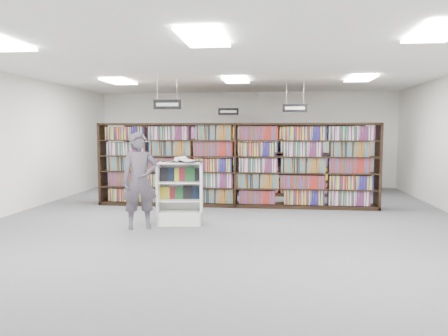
# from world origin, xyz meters

# --- Properties ---
(floor) EXTENTS (12.00, 12.00, 0.00)m
(floor) POSITION_xyz_m (0.00, 0.00, 0.00)
(floor) COLOR #4D4D52
(floor) RESTS_ON ground
(ceiling) EXTENTS (10.00, 12.00, 0.10)m
(ceiling) POSITION_xyz_m (0.00, 0.00, 3.20)
(ceiling) COLOR white
(ceiling) RESTS_ON wall_back
(wall_back) EXTENTS (10.00, 0.10, 3.20)m
(wall_back) POSITION_xyz_m (0.00, 6.00, 1.60)
(wall_back) COLOR white
(wall_back) RESTS_ON ground
(wall_front) EXTENTS (10.00, 0.10, 3.20)m
(wall_front) POSITION_xyz_m (0.00, -6.00, 1.60)
(wall_front) COLOR white
(wall_front) RESTS_ON ground
(wall_left) EXTENTS (0.10, 12.00, 3.20)m
(wall_left) POSITION_xyz_m (-5.00, 0.00, 1.60)
(wall_left) COLOR white
(wall_left) RESTS_ON ground
(bookshelf_row_near) EXTENTS (7.00, 0.60, 2.10)m
(bookshelf_row_near) POSITION_xyz_m (0.00, 2.00, 1.05)
(bookshelf_row_near) COLOR black
(bookshelf_row_near) RESTS_ON floor
(bookshelf_row_mid) EXTENTS (7.00, 0.60, 2.10)m
(bookshelf_row_mid) POSITION_xyz_m (0.00, 4.00, 1.05)
(bookshelf_row_mid) COLOR black
(bookshelf_row_mid) RESTS_ON floor
(bookshelf_row_far) EXTENTS (7.00, 0.60, 2.10)m
(bookshelf_row_far) POSITION_xyz_m (0.00, 5.70, 1.05)
(bookshelf_row_far) COLOR black
(bookshelf_row_far) RESTS_ON floor
(aisle_sign_left) EXTENTS (0.65, 0.02, 0.80)m
(aisle_sign_left) POSITION_xyz_m (-1.50, 1.00, 2.53)
(aisle_sign_left) COLOR #B2B2B7
(aisle_sign_left) RESTS_ON ceiling
(aisle_sign_right) EXTENTS (0.65, 0.02, 0.80)m
(aisle_sign_right) POSITION_xyz_m (1.50, 3.00, 2.53)
(aisle_sign_right) COLOR #B2B2B7
(aisle_sign_right) RESTS_ON ceiling
(aisle_sign_center) EXTENTS (0.65, 0.02, 0.80)m
(aisle_sign_center) POSITION_xyz_m (-0.50, 5.00, 2.53)
(aisle_sign_center) COLOR #B2B2B7
(aisle_sign_center) RESTS_ON ceiling
(troffer_front_center) EXTENTS (0.60, 1.20, 0.04)m
(troffer_front_center) POSITION_xyz_m (0.00, -3.00, 3.16)
(troffer_front_center) COLOR white
(troffer_front_center) RESTS_ON ceiling
(troffer_front_right) EXTENTS (0.60, 1.20, 0.04)m
(troffer_front_right) POSITION_xyz_m (3.00, -3.00, 3.16)
(troffer_front_right) COLOR white
(troffer_front_right) RESTS_ON ceiling
(troffer_back_left) EXTENTS (0.60, 1.20, 0.04)m
(troffer_back_left) POSITION_xyz_m (-3.00, 2.00, 3.16)
(troffer_back_left) COLOR white
(troffer_back_left) RESTS_ON ceiling
(troffer_back_center) EXTENTS (0.60, 1.20, 0.04)m
(troffer_back_center) POSITION_xyz_m (0.00, 2.00, 3.16)
(troffer_back_center) COLOR white
(troffer_back_center) RESTS_ON ceiling
(troffer_back_right) EXTENTS (0.60, 1.20, 0.04)m
(troffer_back_right) POSITION_xyz_m (3.00, 2.00, 3.16)
(troffer_back_right) COLOR white
(troffer_back_right) RESTS_ON ceiling
(endcap_display) EXTENTS (0.96, 0.56, 1.28)m
(endcap_display) POSITION_xyz_m (-0.95, -0.23, 0.45)
(endcap_display) COLOR silver
(endcap_display) RESTS_ON floor
(open_book) EXTENTS (0.79, 0.59, 0.13)m
(open_book) POSITION_xyz_m (-0.92, -0.25, 1.31)
(open_book) COLOR black
(open_book) RESTS_ON endcap_display
(shopper) EXTENTS (0.81, 0.68, 1.88)m
(shopper) POSITION_xyz_m (-1.65, -0.70, 0.94)
(shopper) COLOR #4F4954
(shopper) RESTS_ON floor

